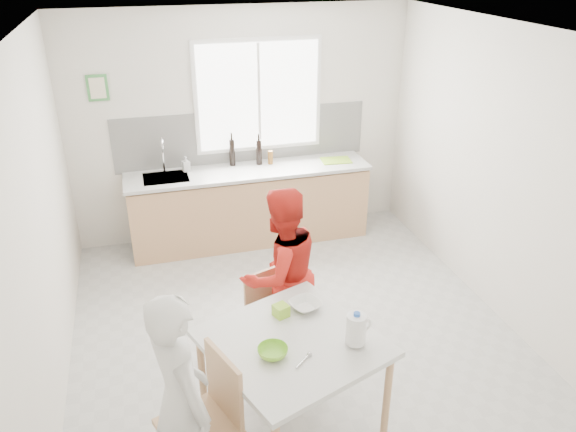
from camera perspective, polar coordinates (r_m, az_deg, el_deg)
name	(u,v)px	position (r m, az deg, el deg)	size (l,w,h in m)	color
ground	(295,334)	(5.35, 0.74, -11.91)	(4.50, 4.50, 0.00)	#B7B7B2
room_shell	(296,170)	(4.53, 0.85, 4.74)	(4.50, 4.50, 4.50)	silver
window	(259,96)	(6.62, -3.01, 12.09)	(1.50, 0.06, 1.30)	white
backsplash	(243,137)	(6.72, -4.62, 8.05)	(3.00, 0.02, 0.65)	white
picture_frame	(98,88)	(6.44, -18.78, 12.22)	(0.22, 0.03, 0.28)	#408E45
kitchen_counter	(250,208)	(6.75, -3.92, 0.80)	(2.84, 0.64, 1.37)	tan
dining_table	(293,350)	(4.00, 0.48, -13.49)	(1.39, 1.39, 0.83)	silver
chair_left	(208,416)	(3.88, -8.11, -19.49)	(0.58, 0.58, 0.97)	tan
chair_far	(269,313)	(4.87, -1.91, -9.79)	(0.48, 0.48, 0.80)	tan
person_white	(181,400)	(3.67, -10.84, -17.93)	(0.56, 0.37, 1.54)	white
person_red	(281,274)	(4.74, -0.74, -5.94)	(0.75, 0.59, 1.55)	red
bowl_green	(273,352)	(3.80, -1.56, -13.63)	(0.20, 0.20, 0.06)	#82D130
bowl_white	(305,305)	(4.23, 1.77, -9.03)	(0.23, 0.23, 0.06)	white
milk_jug	(356,329)	(3.86, 6.97, -11.29)	(0.19, 0.14, 0.24)	white
green_box	(281,311)	(4.14, -0.71, -9.58)	(0.10, 0.10, 0.09)	#96D230
spoon	(303,361)	(3.76, 1.52, -14.54)	(0.01, 0.01, 0.16)	#A5A5AA
cutting_board	(336,160)	(6.82, 4.90, 5.65)	(0.35, 0.25, 0.01)	#90C42D
wine_bottle_a	(232,152)	(6.64, -5.70, 6.45)	(0.07, 0.07, 0.32)	black
wine_bottle_b	(259,152)	(6.65, -2.97, 6.49)	(0.07, 0.07, 0.30)	black
jar_amber	(270,157)	(6.68, -1.80, 5.98)	(0.06, 0.06, 0.16)	brown
soap_bottle	(186,164)	(6.56, -10.33, 5.25)	(0.08, 0.08, 0.18)	#999999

